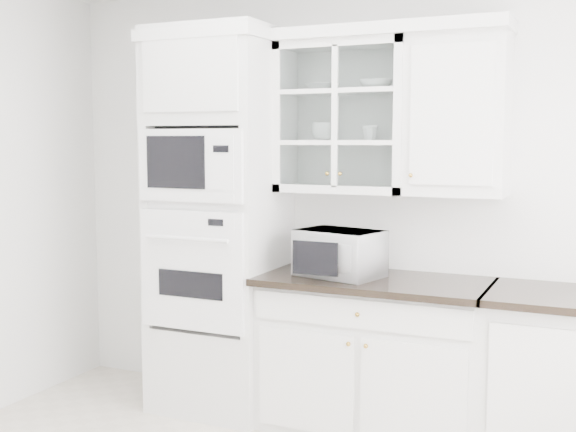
% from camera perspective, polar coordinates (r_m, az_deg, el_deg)
% --- Properties ---
extents(room_shell, '(4.00, 3.50, 2.70)m').
position_cam_1_polar(room_shell, '(3.33, -2.89, 7.14)').
color(room_shell, white).
rests_on(room_shell, ground).
extents(oven_column, '(0.76, 0.68, 2.40)m').
position_cam_1_polar(oven_column, '(4.58, -5.49, -0.46)').
color(oven_column, silver).
rests_on(oven_column, ground).
extents(base_cabinet_run, '(1.32, 0.67, 0.92)m').
position_cam_1_polar(base_cabinet_run, '(4.35, 6.87, -10.76)').
color(base_cabinet_run, silver).
rests_on(base_cabinet_run, ground).
extents(extra_base_cabinet, '(0.72, 0.67, 0.92)m').
position_cam_1_polar(extra_base_cabinet, '(4.17, 20.36, -11.82)').
color(extra_base_cabinet, silver).
rests_on(extra_base_cabinet, ground).
extents(upper_cabinet_glass, '(0.80, 0.33, 0.90)m').
position_cam_1_polar(upper_cabinet_glass, '(4.38, 4.50, 7.77)').
color(upper_cabinet_glass, silver).
rests_on(upper_cabinet_glass, room_shell).
extents(upper_cabinet_solid, '(0.55, 0.33, 0.90)m').
position_cam_1_polar(upper_cabinet_solid, '(4.19, 13.27, 7.71)').
color(upper_cabinet_solid, silver).
rests_on(upper_cabinet_solid, room_shell).
extents(crown_molding, '(2.14, 0.38, 0.07)m').
position_cam_1_polar(crown_molding, '(4.43, 3.13, 14.05)').
color(crown_molding, white).
rests_on(crown_molding, room_shell).
extents(countertop_microwave, '(0.55, 0.49, 0.27)m').
position_cam_1_polar(countertop_microwave, '(4.24, 4.21, -2.92)').
color(countertop_microwave, white).
rests_on(countertop_microwave, base_cabinet_run).
extents(bowl_a, '(0.22, 0.22, 0.05)m').
position_cam_1_polar(bowl_a, '(4.45, 2.75, 10.12)').
color(bowl_a, white).
rests_on(bowl_a, upper_cabinet_glass).
extents(bowl_b, '(0.23, 0.23, 0.06)m').
position_cam_1_polar(bowl_b, '(4.33, 6.96, 10.27)').
color(bowl_b, white).
rests_on(bowl_b, upper_cabinet_glass).
extents(cup_a, '(0.16, 0.16, 0.11)m').
position_cam_1_polar(cup_a, '(4.44, 2.82, 6.66)').
color(cup_a, white).
rests_on(cup_a, upper_cabinet_glass).
extents(cup_b, '(0.10, 0.10, 0.09)m').
position_cam_1_polar(cup_b, '(4.31, 6.50, 6.52)').
color(cup_b, white).
rests_on(cup_b, upper_cabinet_glass).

